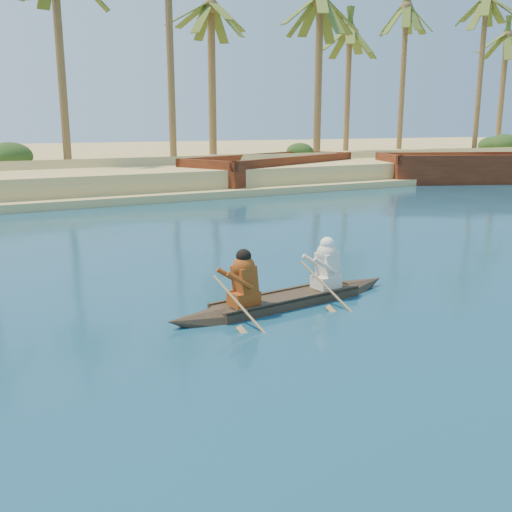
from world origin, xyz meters
TOP-DOWN VIEW (x-y plane):
  - sandy_embankment at (0.00, 46.89)m, footprint 150.00×51.00m
  - palm_grove at (0.00, 35.00)m, footprint 110.00×14.00m
  - shrub_cluster at (0.00, 31.50)m, footprint 100.00×6.00m
  - canoe at (-7.46, 6.19)m, footprint 5.38×1.16m
  - barge_mid at (4.61, 27.00)m, footprint 13.00×8.76m
  - barge_right at (17.12, 22.00)m, footprint 13.19×8.65m

SIDE VIEW (x-z plane):
  - canoe at x=-7.46m, z-range -0.45..1.02m
  - sandy_embankment at x=0.00m, z-range -0.22..1.28m
  - barge_mid at x=4.61m, z-range -0.31..1.75m
  - barge_right at x=17.12m, z-range -0.31..1.78m
  - shrub_cluster at x=0.00m, z-range 0.00..2.40m
  - palm_grove at x=0.00m, z-range 0.00..16.00m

